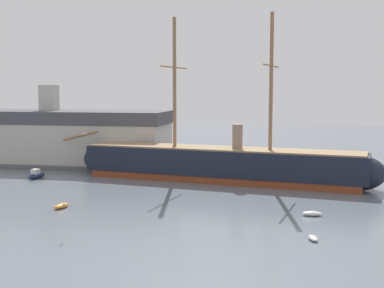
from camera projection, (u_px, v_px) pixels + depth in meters
The scene contains 8 objects.
tall_ship at pixel (221, 164), 87.61m from camera, with size 58.07×15.26×28.07m.
dinghy_mid_right at pixel (313, 238), 53.57m from camera, with size 1.35×2.09×0.46m.
dinghy_alongside_bow at pixel (61, 206), 68.00m from camera, with size 1.67×2.85×0.63m.
dinghy_alongside_stern at pixel (312, 214), 63.86m from camera, with size 2.55×1.29×0.58m.
motorboat_far_left at pixel (36, 175), 90.69m from camera, with size 2.56×4.33×1.70m.
motorboat_distant_centre at pixel (218, 171), 94.49m from camera, with size 3.02×4.59×1.79m.
dockside_warehouse_left at pixel (42, 137), 108.33m from camera, with size 58.32×17.18×16.60m.
seagull_in_flight at pixel (84, 134), 61.41m from camera, with size 0.41×1.14×0.13m.
Camera 1 is at (15.64, -28.23, 15.77)m, focal length 47.94 mm.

